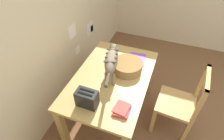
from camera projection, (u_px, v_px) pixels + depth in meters
name	position (u px, v px, depth m)	size (l,w,h in m)	color
wall_rear	(38.00, 27.00, 1.82)	(5.09, 0.11, 2.50)	beige
dining_table	(112.00, 82.00, 2.10)	(1.25, 0.81, 0.73)	tan
cat	(112.00, 59.00, 1.95)	(0.70, 0.23, 0.29)	#7E6D58
saucer_bowl	(114.00, 61.00, 2.23)	(0.17, 0.17, 0.03)	teal
coffee_mug	(114.00, 57.00, 2.20)	(0.12, 0.08, 0.08)	#CC3A34
magazine	(137.00, 59.00, 2.27)	(0.26, 0.20, 0.01)	purple
book_stack	(122.00, 110.00, 1.69)	(0.18, 0.16, 0.04)	#9A469B
wicker_basket	(127.00, 66.00, 2.09)	(0.34, 0.34, 0.11)	olive
toaster	(87.00, 98.00, 1.70)	(0.12, 0.20, 0.18)	black
wooden_chair_far	(180.00, 104.00, 2.11)	(0.45, 0.45, 0.94)	tan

